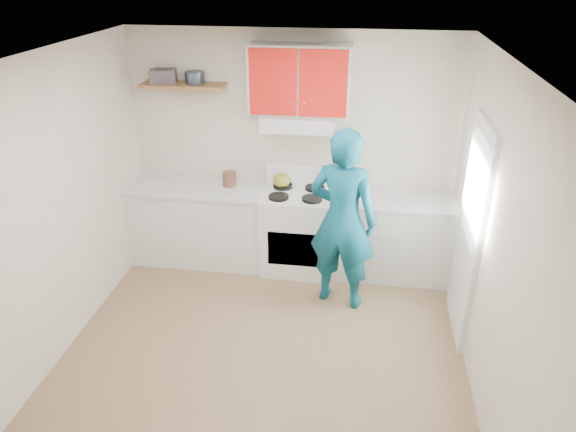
% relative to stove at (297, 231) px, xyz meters
% --- Properties ---
extents(floor, '(3.80, 3.80, 0.00)m').
position_rel_stove_xyz_m(floor, '(-0.10, -1.57, -0.46)').
color(floor, brown).
rests_on(floor, ground).
extents(ceiling, '(3.60, 3.80, 0.04)m').
position_rel_stove_xyz_m(ceiling, '(-0.10, -1.57, 2.14)').
color(ceiling, white).
rests_on(ceiling, floor).
extents(back_wall, '(3.60, 0.04, 2.60)m').
position_rel_stove_xyz_m(back_wall, '(-0.10, 0.32, 0.84)').
color(back_wall, beige).
rests_on(back_wall, floor).
extents(front_wall, '(3.60, 0.04, 2.60)m').
position_rel_stove_xyz_m(front_wall, '(-0.10, -3.47, 0.84)').
color(front_wall, beige).
rests_on(front_wall, floor).
extents(left_wall, '(0.04, 3.80, 2.60)m').
position_rel_stove_xyz_m(left_wall, '(-1.90, -1.57, 0.84)').
color(left_wall, beige).
rests_on(left_wall, floor).
extents(right_wall, '(0.04, 3.80, 2.60)m').
position_rel_stove_xyz_m(right_wall, '(1.70, -1.57, 0.84)').
color(right_wall, beige).
rests_on(right_wall, floor).
extents(door, '(0.05, 0.85, 2.05)m').
position_rel_stove_xyz_m(door, '(1.68, -0.88, 0.56)').
color(door, white).
rests_on(door, floor).
extents(door_glass, '(0.01, 0.55, 0.95)m').
position_rel_stove_xyz_m(door_glass, '(1.65, -0.88, 0.99)').
color(door_glass, white).
rests_on(door_glass, door).
extents(counter_left, '(1.52, 0.60, 0.90)m').
position_rel_stove_xyz_m(counter_left, '(-1.14, 0.02, -0.01)').
color(counter_left, silver).
rests_on(counter_left, floor).
extents(counter_right, '(1.32, 0.60, 0.90)m').
position_rel_stove_xyz_m(counter_right, '(1.04, 0.02, -0.01)').
color(counter_right, silver).
rests_on(counter_right, floor).
extents(stove, '(0.76, 0.65, 0.92)m').
position_rel_stove_xyz_m(stove, '(0.00, 0.00, 0.00)').
color(stove, white).
rests_on(stove, floor).
extents(range_hood, '(0.76, 0.44, 0.15)m').
position_rel_stove_xyz_m(range_hood, '(0.00, 0.10, 1.24)').
color(range_hood, silver).
rests_on(range_hood, back_wall).
extents(upper_cabinets, '(1.02, 0.33, 0.70)m').
position_rel_stove_xyz_m(upper_cabinets, '(0.00, 0.16, 1.66)').
color(upper_cabinets, '#B6160F').
rests_on(upper_cabinets, back_wall).
extents(shelf, '(0.90, 0.30, 0.04)m').
position_rel_stove_xyz_m(shelf, '(-1.25, 0.18, 1.56)').
color(shelf, brown).
rests_on(shelf, back_wall).
extents(books, '(0.31, 0.25, 0.14)m').
position_rel_stove_xyz_m(books, '(-1.46, 0.18, 1.65)').
color(books, '#463E44').
rests_on(books, shelf).
extents(tin, '(0.23, 0.23, 0.12)m').
position_rel_stove_xyz_m(tin, '(-1.12, 0.20, 1.64)').
color(tin, '#333D4C').
rests_on(tin, shelf).
extents(kettle, '(0.20, 0.20, 0.17)m').
position_rel_stove_xyz_m(kettle, '(-0.19, 0.15, 0.54)').
color(kettle, olive).
rests_on(kettle, stove).
extents(crock, '(0.16, 0.16, 0.18)m').
position_rel_stove_xyz_m(crock, '(-0.78, 0.11, 0.53)').
color(crock, brown).
rests_on(crock, counter_left).
extents(cutting_board, '(0.32, 0.24, 0.02)m').
position_rel_stove_xyz_m(cutting_board, '(0.72, -0.09, 0.45)').
color(cutting_board, olive).
rests_on(cutting_board, counter_right).
extents(silicone_mat, '(0.29, 0.24, 0.01)m').
position_rel_stove_xyz_m(silicone_mat, '(1.37, -0.01, 0.44)').
color(silicone_mat, red).
rests_on(silicone_mat, counter_right).
extents(person, '(0.77, 0.61, 1.87)m').
position_rel_stove_xyz_m(person, '(0.53, -0.61, 0.47)').
color(person, '#0B5167').
rests_on(person, floor).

